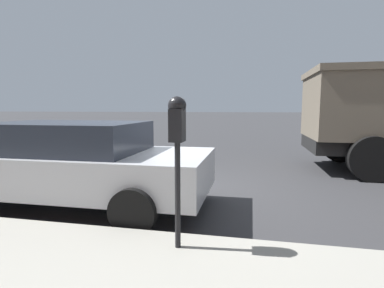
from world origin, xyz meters
TOP-DOWN VIEW (x-y plane):
  - ground_plane at (0.00, 0.00)m, footprint 220.00×220.00m
  - parking_meter at (-2.56, -0.85)m, footprint 0.21×0.19m
  - car_silver at (-1.09, 1.30)m, footprint 2.14×4.41m

SIDE VIEW (x-z plane):
  - ground_plane at x=0.00m, z-range 0.00..0.00m
  - car_silver at x=-1.09m, z-range 0.05..1.47m
  - parking_meter at x=-2.56m, z-range 0.59..2.21m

